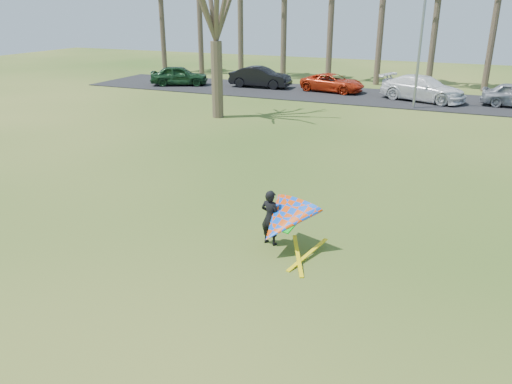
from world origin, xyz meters
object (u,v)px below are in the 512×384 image
at_px(car_3, 423,88).
at_px(kite_flyer, 282,221).
at_px(streetlight, 424,34).
at_px(car_0, 179,75).
at_px(car_2, 333,83).
at_px(car_1, 260,77).

xyz_separation_m(car_3, kite_flyer, (-1.02, -23.76, -0.03)).
height_order(streetlight, car_0, streetlight).
distance_m(car_0, car_2, 12.07).
bearing_deg(car_2, car_0, 107.89).
relative_size(car_2, car_3, 0.83).
bearing_deg(car_3, kite_flyer, -164.08).
bearing_deg(streetlight, car_0, 173.35).
xyz_separation_m(car_0, car_1, (6.29, 1.54, 0.02)).
xyz_separation_m(car_2, kite_flyer, (5.42, -24.94, 0.14)).
distance_m(streetlight, car_0, 18.81).
relative_size(streetlight, car_2, 1.73).
height_order(car_1, kite_flyer, kite_flyer).
relative_size(car_0, kite_flyer, 1.86).
xyz_separation_m(car_2, car_3, (6.44, -1.18, 0.17)).
xyz_separation_m(car_1, car_3, (12.08, -0.96, 0.04)).
distance_m(car_0, kite_flyer, 28.96).
distance_m(streetlight, car_2, 8.38).
bearing_deg(kite_flyer, car_1, 114.10).
bearing_deg(car_3, streetlight, -162.57).
bearing_deg(car_2, streetlight, -111.87).
bearing_deg(car_2, car_1, 101.71).
xyz_separation_m(car_0, car_3, (18.38, 0.58, 0.05)).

